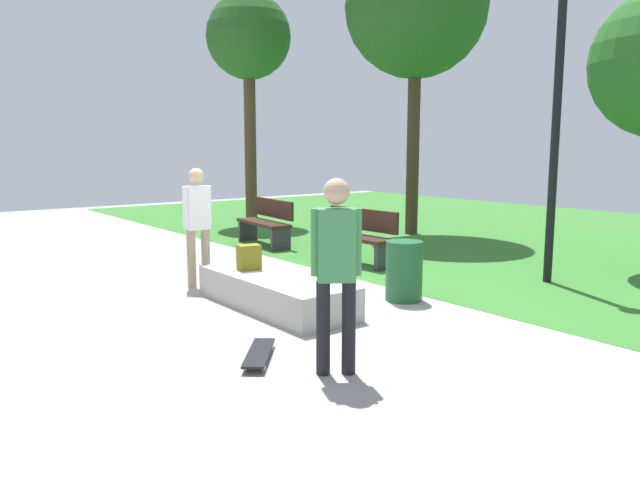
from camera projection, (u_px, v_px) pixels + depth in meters
name	position (u px, v px, depth m)	size (l,w,h in m)	color
ground_plane	(274.00, 303.00, 7.72)	(28.00, 28.00, 0.00)	#9E9993
grass_lawn	(598.00, 243.00, 12.47)	(26.60, 12.25, 0.01)	#387A2D
concrete_ledge	(275.00, 291.00, 7.50)	(2.32, 0.87, 0.39)	#A8A59E
backpack_on_ledge	(249.00, 257.00, 7.83)	(0.28, 0.20, 0.32)	olive
skater_performing_trick	(336.00, 262.00, 5.17)	(0.34, 0.38, 1.69)	black
skater_watching	(197.00, 218.00, 8.54)	(0.22, 0.43, 1.66)	tan
skateboard_by_ledge	(259.00, 353.00, 5.66)	(0.74, 0.67, 0.08)	black
park_bench_by_oak	(266.00, 221.00, 12.17)	(1.64, 0.64, 0.91)	#331E14
park_bench_center_lawn	(356.00, 235.00, 10.30)	(1.62, 0.53, 0.91)	#331E14
tree_leaning_ash	(249.00, 40.00, 15.19)	(2.10, 2.10, 5.69)	#4C3823
tree_tall_oak	(416.00, 7.00, 13.09)	(3.07, 3.07, 6.46)	#42301E
lamp_post	(558.00, 96.00, 8.53)	(0.28, 0.28, 4.37)	black
trash_bin	(404.00, 271.00, 7.81)	(0.47, 0.47, 0.76)	#1E592D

